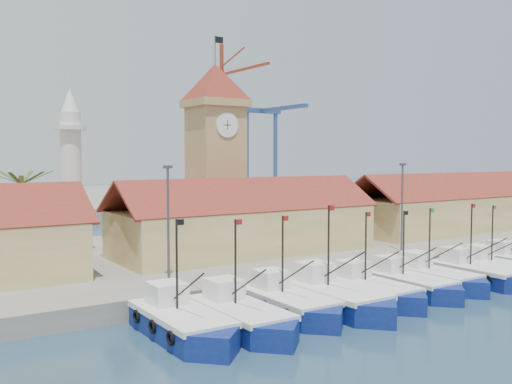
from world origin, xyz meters
TOP-DOWN VIEW (x-y plane):
  - ground at (0.00, 0.00)m, footprint 400.00×400.00m
  - quay at (0.00, 24.00)m, footprint 140.00×32.00m
  - terminal at (0.00, 110.00)m, footprint 240.00×80.00m
  - boat_0 at (-15.17, 2.84)m, footprint 3.72×10.19m
  - boat_1 at (-11.33, 2.11)m, footprint 3.64×9.97m
  - boat_2 at (-6.84, 3.11)m, footprint 3.58×9.81m
  - boat_3 at (-3.11, 2.43)m, footprint 3.89×10.67m
  - boat_4 at (0.94, 2.83)m, footprint 3.52×9.64m
  - boat_5 at (5.24, 2.90)m, footprint 3.45×9.45m
  - boat_6 at (8.92, 3.31)m, footprint 3.44×9.44m
  - boat_7 at (13.30, 2.32)m, footprint 3.58×9.81m
  - boat_8 at (16.92, 2.73)m, footprint 3.40×9.32m
  - hall_center at (0.00, 20.00)m, footprint 27.04×10.13m
  - hall_right at (32.00, 20.00)m, footprint 31.20×10.13m
  - clock_tower at (0.00, 26.00)m, footprint 5.80×5.80m
  - minaret at (-15.00, 28.00)m, footprint 3.00×3.00m
  - palm_tree at (-20.00, 26.00)m, footprint 5.60×5.03m
  - lamp_posts at (0.50, 12.00)m, footprint 80.70×0.25m
  - crane_red_right at (45.93, 103.57)m, footprint 1.00×32.26m
  - gantry at (62.00, 106.65)m, footprint 13.00×22.00m

SIDE VIEW (x-z plane):
  - ground at x=0.00m, z-range 0.00..0.00m
  - boat_8 at x=16.92m, z-range -2.80..4.26m
  - boat_6 at x=8.92m, z-range -2.83..4.31m
  - boat_5 at x=5.24m, z-range -2.84..4.31m
  - quay at x=0.00m, z-range 0.00..1.50m
  - boat_4 at x=0.94m, z-range -2.89..4.40m
  - boat_2 at x=-6.84m, z-range -2.94..4.48m
  - boat_7 at x=13.30m, z-range -2.94..4.48m
  - boat_1 at x=-11.33m, z-range -2.99..4.55m
  - boat_0 at x=-15.17m, z-range -3.06..4.65m
  - boat_3 at x=-3.11m, z-range -3.20..4.87m
  - terminal at x=0.00m, z-range 0.00..2.00m
  - hall_center at x=0.00m, z-range 0.18..7.79m
  - hall_right at x=32.00m, z-range 0.18..7.79m
  - palm_tree at x=-20.00m, z-range 2.05..10.44m
  - lamp_posts at x=0.50m, z-range 1.96..10.99m
  - minaret at x=-15.00m, z-range 1.58..17.88m
  - clock_tower at x=0.00m, z-range 0.61..23.31m
  - gantry at x=62.00m, z-range 8.44..31.64m
  - crane_red_right at x=45.93m, z-range 4.12..43.18m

